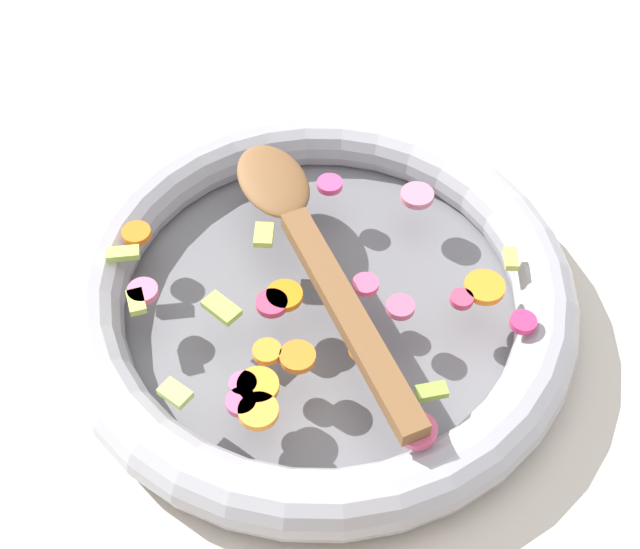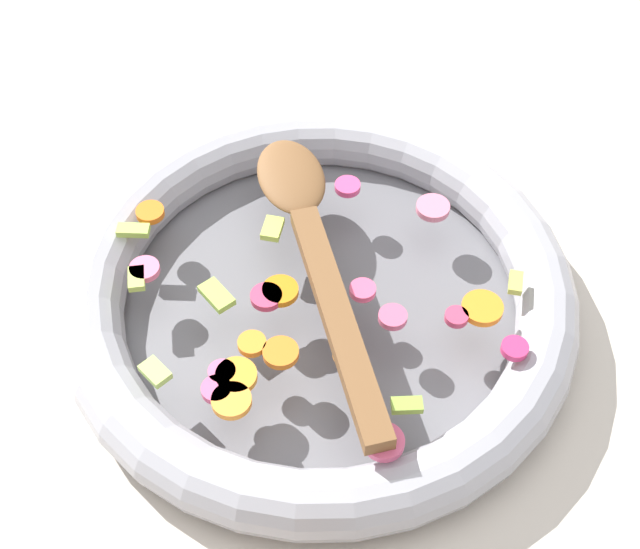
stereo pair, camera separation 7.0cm
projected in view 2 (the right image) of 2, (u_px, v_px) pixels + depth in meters
name	position (u px, v px, depth m)	size (l,w,h in m)	color
ground_plane	(320.00, 312.00, 0.74)	(4.00, 4.00, 0.00)	beige
skillet	(320.00, 296.00, 0.73)	(0.42, 0.42, 0.05)	slate
chopped_vegetables	(305.00, 314.00, 0.68)	(0.32, 0.30, 0.01)	orange
wooden_spoon	(312.00, 241.00, 0.71)	(0.29, 0.17, 0.01)	brown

